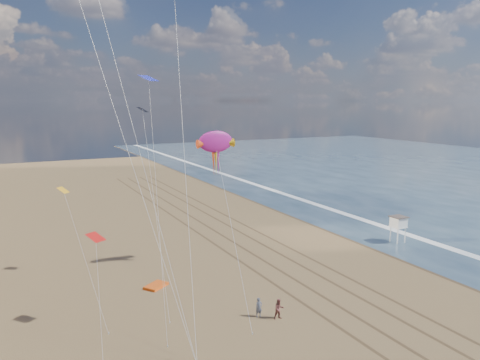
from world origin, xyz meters
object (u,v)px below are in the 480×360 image
lifeguard_stand (398,222)px  grounded_kite (156,286)px  kite_flyer_b (279,309)px  show_kite (216,142)px  kite_flyer_a (259,307)px

lifeguard_stand → grounded_kite: 31.10m
grounded_kite → kite_flyer_b: (6.95, -10.82, 0.73)m
show_kite → kite_flyer_a: size_ratio=12.35×
grounded_kite → kite_flyer_a: bearing=-95.0°
grounded_kite → show_kite: size_ratio=0.11×
kite_flyer_a → kite_flyer_b: kite_flyer_b is taller
kite_flyer_a → kite_flyer_b: size_ratio=0.95×
grounded_kite → kite_flyer_b: bearing=-92.4°
grounded_kite → kite_flyer_b: kite_flyer_b is taller
lifeguard_stand → grounded_kite: size_ratio=1.51×
show_kite → kite_flyer_a: show_kite is taller
lifeguard_stand → kite_flyer_a: (-25.34, -10.09, -1.73)m
show_kite → kite_flyer_b: (-0.74, -14.01, -12.31)m
lifeguard_stand → show_kite: bearing=172.9°
show_kite → grounded_kite: bearing=-157.4°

